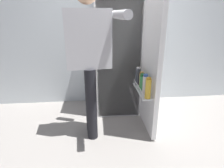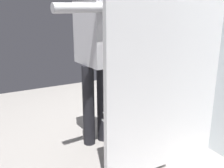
% 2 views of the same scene
% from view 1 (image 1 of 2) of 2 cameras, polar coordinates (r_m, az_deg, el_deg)
% --- Properties ---
extents(ground_plane, '(5.11, 5.11, 0.00)m').
position_cam_1_polar(ground_plane, '(2.55, 2.69, -12.62)').
color(ground_plane, gray).
extents(kitchen_wall, '(4.40, 0.10, 2.52)m').
position_cam_1_polar(kitchen_wall, '(3.01, 0.66, 18.01)').
color(kitchen_wall, silver).
rests_on(kitchen_wall, ground_plane).
extents(refrigerator, '(0.66, 1.19, 1.70)m').
position_cam_1_polar(refrigerator, '(2.68, 2.12, 8.83)').
color(refrigerator, white).
rests_on(refrigerator, ground_plane).
extents(person, '(0.61, 0.76, 1.69)m').
position_cam_1_polar(person, '(2.04, -6.77, 10.00)').
color(person, black).
rests_on(person, ground_plane).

